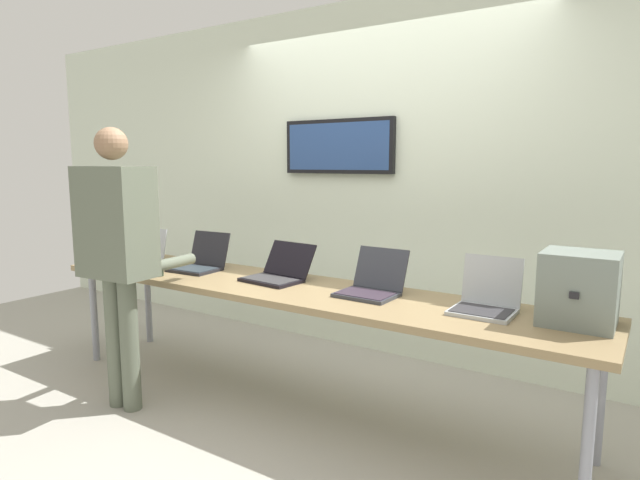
# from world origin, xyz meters

# --- Properties ---
(ground) EXTENTS (8.00, 8.00, 0.04)m
(ground) POSITION_xyz_m (0.00, 0.00, -0.02)
(ground) COLOR #A4A196
(back_wall) EXTENTS (8.00, 0.11, 2.72)m
(back_wall) POSITION_xyz_m (-0.01, 1.13, 1.36)
(back_wall) COLOR silver
(back_wall) RESTS_ON ground
(workbench) EXTENTS (3.56, 0.70, 0.74)m
(workbench) POSITION_xyz_m (0.00, 0.00, 0.70)
(workbench) COLOR #8D754F
(workbench) RESTS_ON ground
(equipment_box) EXTENTS (0.33, 0.32, 0.34)m
(equipment_box) POSITION_xyz_m (1.57, 0.11, 0.91)
(equipment_box) COLOR slate
(equipment_box) RESTS_ON workbench
(laptop_station_0) EXTENTS (0.39, 0.29, 0.24)m
(laptop_station_0) POSITION_xyz_m (-1.53, 0.08, 0.80)
(laptop_station_0) COLOR #ABB4BC
(laptop_station_0) RESTS_ON workbench
(laptop_station_1) EXTENTS (0.34, 0.35, 0.26)m
(laptop_station_1) POSITION_xyz_m (-0.85, 0.06, 0.80)
(laptop_station_1) COLOR #222228
(laptop_station_1) RESTS_ON workbench
(laptop_station_2) EXTENTS (0.40, 0.39, 0.23)m
(laptop_station_2) POSITION_xyz_m (-0.18, 0.09, 0.80)
(laptop_station_2) COLOR black
(laptop_station_2) RESTS_ON workbench
(laptop_station_3) EXTENTS (0.33, 0.35, 0.25)m
(laptop_station_3) POSITION_xyz_m (0.50, 0.09, 0.80)
(laptop_station_3) COLOR #33363F
(laptop_station_3) RESTS_ON workbench
(laptop_station_4) EXTENTS (0.30, 0.31, 0.27)m
(laptop_station_4) POSITION_xyz_m (1.15, 0.09, 0.80)
(laptop_station_4) COLOR #B0B6BB
(laptop_station_4) RESTS_ON workbench
(person) EXTENTS (0.46, 0.61, 1.69)m
(person) POSITION_xyz_m (-0.82, -0.62, 1.03)
(person) COLOR #5C6352
(person) RESTS_ON ground
(coffee_mug) EXTENTS (0.08, 0.08, 0.09)m
(coffee_mug) POSITION_xyz_m (-0.94, -0.25, 0.79)
(coffee_mug) COLOR #242F23
(coffee_mug) RESTS_ON workbench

